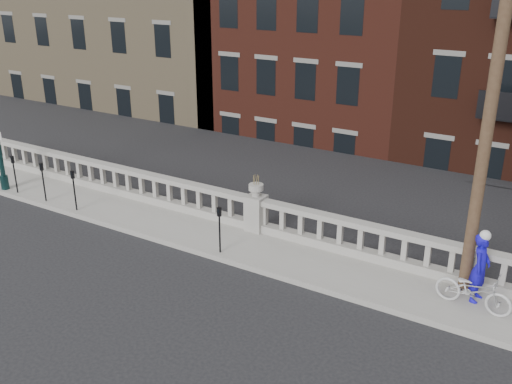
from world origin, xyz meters
TOP-DOWN VIEW (x-y plane):
  - ground at (0.00, 0.00)m, footprint 120.00×120.00m
  - sidewalk at (0.00, 3.00)m, footprint 32.00×2.20m
  - balustrade at (0.00, 3.95)m, footprint 28.00×0.34m
  - planter_pedestal at (0.00, 3.95)m, footprint 0.55×0.55m
  - lower_level at (0.56, 23.04)m, footprint 80.00×44.00m
  - utility_pole at (6.20, 3.60)m, footprint 1.60×0.28m
  - parking_meter_a at (-8.83, 2.15)m, footprint 0.10×0.09m
  - parking_meter_b at (-7.33, 2.15)m, footprint 0.10×0.09m
  - parking_meter_c at (-5.83, 2.15)m, footprint 0.10×0.09m
  - parking_meter_d at (-0.07, 2.15)m, footprint 0.10×0.09m
  - bicycle at (6.54, 2.92)m, footprint 1.81×0.78m
  - cyclist at (6.54, 3.35)m, footprint 0.47×0.66m

SIDE VIEW (x-z plane):
  - ground at x=0.00m, z-range 0.00..0.00m
  - sidewalk at x=0.00m, z-range 0.00..0.15m
  - bicycle at x=6.54m, z-range 0.15..1.07m
  - balustrade at x=0.00m, z-range 0.13..1.16m
  - planter_pedestal at x=0.00m, z-range -0.05..1.71m
  - parking_meter_a at x=-8.83m, z-range 0.32..1.68m
  - parking_meter_b at x=-7.33m, z-range 0.32..1.68m
  - parking_meter_c at x=-5.83m, z-range 0.32..1.68m
  - parking_meter_d at x=-0.07m, z-range 0.32..1.68m
  - cyclist at x=6.54m, z-range 0.15..1.86m
  - lower_level at x=0.56m, z-range -7.77..13.03m
  - utility_pole at x=6.20m, z-range 0.24..10.24m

